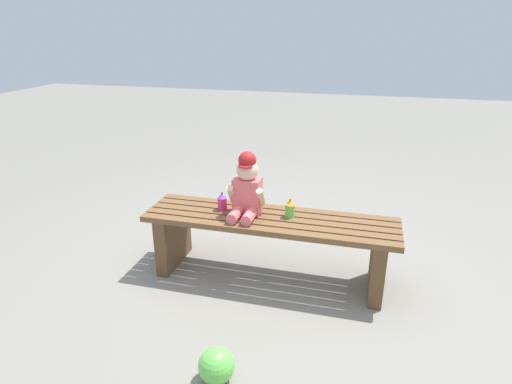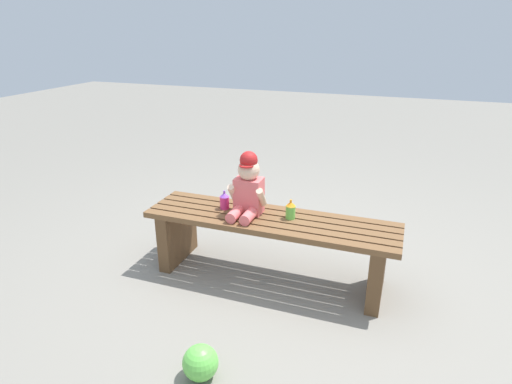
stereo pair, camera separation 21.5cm
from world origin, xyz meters
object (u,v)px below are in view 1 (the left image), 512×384
at_px(park_bench, 270,237).
at_px(sippy_cup_right, 290,208).
at_px(sippy_cup_left, 222,201).
at_px(child_figure, 247,188).
at_px(toy_ball, 216,366).

height_order(park_bench, sippy_cup_right, sippy_cup_right).
bearing_deg(sippy_cup_left, child_figure, -7.01).
bearing_deg(park_bench, sippy_cup_left, 174.08).
bearing_deg(sippy_cup_right, toy_ball, -98.94).
bearing_deg(park_bench, toy_ball, -91.99).
relative_size(child_figure, sippy_cup_right, 3.26).
distance_m(child_figure, sippy_cup_left, 0.21).
bearing_deg(sippy_cup_right, child_figure, -175.59).
bearing_deg(sippy_cup_left, sippy_cup_right, 0.00).
bearing_deg(child_figure, park_bench, -4.70).
relative_size(sippy_cup_right, toy_ball, 0.73).
relative_size(park_bench, toy_ball, 9.35).
distance_m(child_figure, toy_ball, 1.08).
relative_size(park_bench, child_figure, 3.92).
height_order(child_figure, toy_ball, child_figure).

